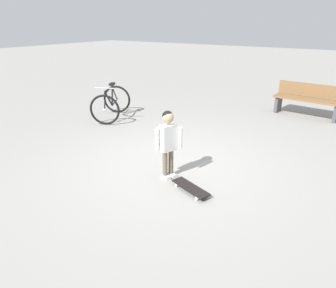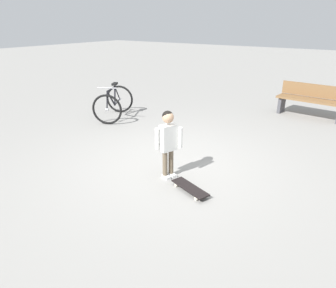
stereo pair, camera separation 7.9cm
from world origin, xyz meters
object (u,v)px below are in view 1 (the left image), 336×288
at_px(skateboard, 190,188).
at_px(street_bench, 308,100).
at_px(bicycle_near, 111,103).
at_px(child_person, 168,137).

xyz_separation_m(skateboard, street_bench, (4.85, -0.60, 0.36)).
height_order(skateboard, bicycle_near, bicycle_near).
height_order(child_person, skateboard, child_person).
relative_size(skateboard, street_bench, 0.41).
bearing_deg(street_bench, child_person, 166.66).
distance_m(child_person, street_bench, 4.79).
xyz_separation_m(child_person, bicycle_near, (1.79, 2.86, -0.28)).
height_order(skateboard, street_bench, street_bench).
distance_m(child_person, bicycle_near, 3.39).
bearing_deg(street_bench, bicycle_near, 125.90).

